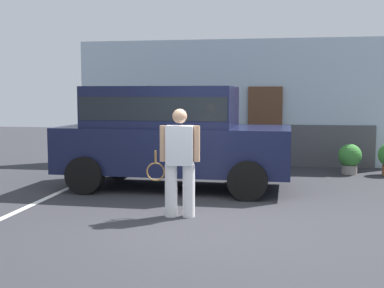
# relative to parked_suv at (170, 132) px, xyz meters

# --- Properties ---
(ground_plane) EXTENTS (40.00, 40.00, 0.00)m
(ground_plane) POSITION_rel_parked_suv_xyz_m (1.04, -2.68, -1.15)
(ground_plane) COLOR #2D2D33
(parking_stripe_0) EXTENTS (0.12, 4.40, 0.01)m
(parking_stripe_0) POSITION_rel_parked_suv_xyz_m (-2.02, -1.18, -1.14)
(parking_stripe_0) COLOR silver
(parking_stripe_0) RESTS_ON ground_plane
(house_frontage) EXTENTS (8.61, 0.40, 3.35)m
(house_frontage) POSITION_rel_parked_suv_xyz_m (1.05, 3.66, 0.43)
(house_frontage) COLOR silver
(house_frontage) RESTS_ON ground_plane
(parked_suv) EXTENTS (4.65, 2.27, 2.05)m
(parked_suv) POSITION_rel_parked_suv_xyz_m (0.00, 0.00, 0.00)
(parked_suv) COLOR #141938
(parked_suv) RESTS_ON ground_plane
(tennis_player_man) EXTENTS (0.88, 0.29, 1.68)m
(tennis_player_man) POSITION_rel_parked_suv_xyz_m (0.65, -2.36, -0.28)
(tennis_player_man) COLOR white
(tennis_player_man) RESTS_ON ground_plane
(potted_plant_by_porch) EXTENTS (0.55, 0.55, 0.72)m
(potted_plant_by_porch) POSITION_rel_parked_suv_xyz_m (3.87, 2.36, -0.74)
(potted_plant_by_porch) COLOR gray
(potted_plant_by_porch) RESTS_ON ground_plane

